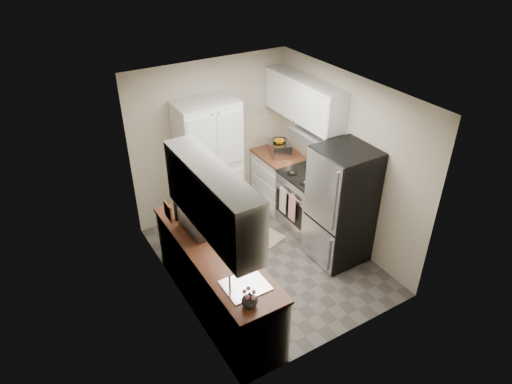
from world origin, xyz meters
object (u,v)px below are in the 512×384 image
at_px(pantry_cabinet, 209,165).
at_px(wine_bottle, 177,209).
at_px(toaster_oven, 280,149).
at_px(refrigerator, 341,206).
at_px(microwave, 200,220).
at_px(electric_range, 307,200).

relative_size(pantry_cabinet, wine_bottle, 5.94).
xyz_separation_m(pantry_cabinet, toaster_oven, (1.18, -0.15, 0.03)).
bearing_deg(wine_bottle, refrigerator, -19.80).
height_order(wine_bottle, toaster_oven, wine_bottle).
bearing_deg(microwave, refrigerator, -106.83).
height_order(electric_range, refrigerator, refrigerator).
height_order(pantry_cabinet, wine_bottle, pantry_cabinet).
relative_size(refrigerator, microwave, 3.34).
distance_m(electric_range, wine_bottle, 2.18).
xyz_separation_m(microwave, wine_bottle, (-0.16, 0.34, 0.03)).
height_order(microwave, wine_bottle, wine_bottle).
bearing_deg(pantry_cabinet, toaster_oven, -7.38).
relative_size(microwave, toaster_oven, 1.34).
bearing_deg(refrigerator, electric_range, 87.52).
bearing_deg(wine_bottle, electric_range, 1.56).
height_order(microwave, toaster_oven, microwave).
relative_size(electric_range, refrigerator, 0.66).
xyz_separation_m(microwave, toaster_oven, (1.94, 1.17, -0.03)).
bearing_deg(microwave, wine_bottle, 19.90).
bearing_deg(pantry_cabinet, refrigerator, -56.54).
bearing_deg(wine_bottle, pantry_cabinet, 46.80).
xyz_separation_m(wine_bottle, toaster_oven, (2.10, 0.83, -0.06)).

